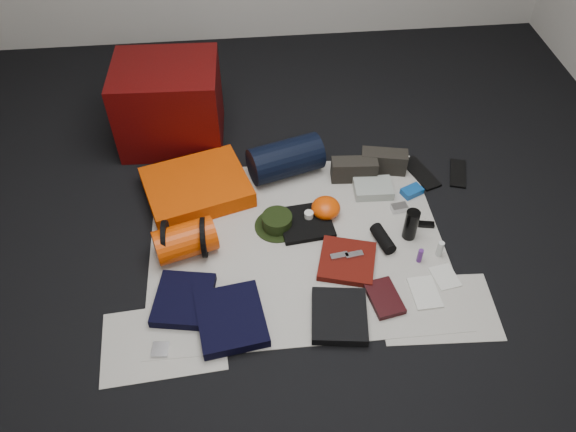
{
  "coord_description": "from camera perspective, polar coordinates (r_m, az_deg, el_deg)",
  "views": [
    {
      "loc": [
        -0.25,
        -2.0,
        2.35
      ],
      "look_at": [
        -0.04,
        0.11,
        0.1
      ],
      "focal_mm": 35.0,
      "sensor_mm": 36.0,
      "label": 1
    }
  ],
  "objects": [
    {
      "name": "black_tshirt",
      "position": [
        3.17,
        1.82,
        -0.68
      ],
      "size": [
        0.32,
        0.3,
        0.03
      ],
      "primitive_type": "cube",
      "rotation": [
        0.0,
        0.0,
        0.11
      ],
      "color": "black",
      "rests_on": "newspaper_mat"
    },
    {
      "name": "hiking_boot_right",
      "position": [
        3.51,
        9.71,
        5.51
      ],
      "size": [
        0.29,
        0.16,
        0.14
      ],
      "primitive_type": "cube",
      "rotation": [
        0.0,
        0.0,
        -0.21
      ],
      "color": "black",
      "rests_on": "newspaper_mat"
    },
    {
      "name": "newspaper_mat",
      "position": [
        3.1,
        0.9,
        -2.69
      ],
      "size": [
        1.6,
        1.3,
        0.01
      ],
      "primitive_type": "cube",
      "color": "silver",
      "rests_on": "floor"
    },
    {
      "name": "sleeping_pad",
      "position": [
        3.36,
        -9.25,
        2.92
      ],
      "size": [
        0.69,
        0.62,
        0.11
      ],
      "primitive_type": "cube",
      "rotation": [
        0.0,
        0.0,
        0.29
      ],
      "color": "#CF4002",
      "rests_on": "newspaper_mat"
    },
    {
      "name": "water_bottle",
      "position": [
        3.12,
        12.39,
        -0.85
      ],
      "size": [
        0.08,
        0.08,
        0.19
      ],
      "primitive_type": "cylinder",
      "rotation": [
        0.0,
        0.0,
        0.1
      ],
      "color": "black",
      "rests_on": "newspaper_mat"
    },
    {
      "name": "map_booklet",
      "position": [
        2.96,
        13.72,
        -7.57
      ],
      "size": [
        0.14,
        0.2,
        0.01
      ],
      "primitive_type": "cube",
      "rotation": [
        0.0,
        0.0,
        0.04
      ],
      "color": "beige",
      "rests_on": "newspaper_mat"
    },
    {
      "name": "flip_flop_left",
      "position": [
        3.58,
        13.28,
        4.27
      ],
      "size": [
        0.2,
        0.32,
        0.02
      ],
      "primitive_type": "cube",
      "rotation": [
        0.0,
        0.0,
        0.34
      ],
      "color": "black",
      "rests_on": "floor"
    },
    {
      "name": "boonie_crown",
      "position": [
        3.14,
        -1.11,
        -0.49
      ],
      "size": [
        0.17,
        0.17,
        0.08
      ],
      "primitive_type": "cylinder",
      "color": "black",
      "rests_on": "boonie_brim"
    },
    {
      "name": "energy_bar_b",
      "position": [
        3.0,
        6.75,
        -3.91
      ],
      "size": [
        0.1,
        0.05,
        0.01
      ],
      "primitive_type": "cube",
      "rotation": [
        0.0,
        0.0,
        0.14
      ],
      "color": "silver",
      "rests_on": "red_shirt"
    },
    {
      "name": "trousers_navy_a",
      "position": [
        2.88,
        -10.55,
        -8.35
      ],
      "size": [
        0.33,
        0.36,
        0.05
      ],
      "primitive_type": "cube",
      "rotation": [
        0.0,
        0.0,
        -0.18
      ],
      "color": "black",
      "rests_on": "newspaper_mat"
    },
    {
      "name": "toiletry_purple",
      "position": [
        3.06,
        13.26,
        -3.94
      ],
      "size": [
        0.03,
        0.03,
        0.09
      ],
      "primitive_type": "cylinder",
      "rotation": [
        0.0,
        0.0,
        -0.07
      ],
      "color": "#502372",
      "rests_on": "newspaper_mat"
    },
    {
      "name": "trousers_charcoal",
      "position": [
        2.79,
        5.23,
        -10.07
      ],
      "size": [
        0.31,
        0.34,
        0.05
      ],
      "primitive_type": "cube",
      "rotation": [
        0.0,
        0.0,
        -0.13
      ],
      "color": "black",
      "rests_on": "newspaper_mat"
    },
    {
      "name": "trousers_navy_b",
      "position": [
        2.78,
        -5.81,
        -10.34
      ],
      "size": [
        0.37,
        0.4,
        0.06
      ],
      "primitive_type": "cube",
      "rotation": [
        0.0,
        0.0,
        0.14
      ],
      "color": "black",
      "rests_on": "newspaper_mat"
    },
    {
      "name": "map_printout",
      "position": [
        3.05,
        15.67,
        -5.96
      ],
      "size": [
        0.14,
        0.17,
        0.01
      ],
      "primitive_type": "cube",
      "rotation": [
        0.0,
        0.0,
        0.17
      ],
      "color": "beige",
      "rests_on": "newspaper_mat"
    },
    {
      "name": "sunglasses",
      "position": [
        3.26,
        13.85,
        -0.83
      ],
      "size": [
        0.1,
        0.05,
        0.02
      ],
      "primitive_type": "cube",
      "rotation": [
        0.0,
        0.0,
        -0.2
      ],
      "color": "black",
      "rests_on": "newspaper_mat"
    },
    {
      "name": "flip_flop_right",
      "position": [
        3.64,
        16.88,
        4.16
      ],
      "size": [
        0.17,
        0.27,
        0.01
      ],
      "primitive_type": "cube",
      "rotation": [
        0.0,
        0.0,
        -0.31
      ],
      "color": "black",
      "rests_on": "floor"
    },
    {
      "name": "red_shirt",
      "position": [
        3.0,
        6.02,
        -4.59
      ],
      "size": [
        0.36,
        0.36,
        0.04
      ],
      "primitive_type": "cube",
      "rotation": [
        0.0,
        0.0,
        -0.28
      ],
      "color": "#520F09",
      "rests_on": "newspaper_mat"
    },
    {
      "name": "boonie_brim",
      "position": [
        3.17,
        -1.1,
        -0.99
      ],
      "size": [
        0.28,
        0.28,
        0.01
      ],
      "primitive_type": "cylinder",
      "rotation": [
        0.0,
        0.0,
        -0.1
      ],
      "color": "black",
      "rests_on": "newspaper_mat"
    },
    {
      "name": "key_cluster",
      "position": [
        2.77,
        -12.85,
        -13.08
      ],
      "size": [
        0.08,
        0.08,
        0.01
      ],
      "primitive_type": "cube",
      "rotation": [
        0.0,
        0.0,
        -0.09
      ],
      "color": "silver",
      "rests_on": "newspaper_mat"
    },
    {
      "name": "energy_bar_a",
      "position": [
        2.98,
        5.24,
        -4.04
      ],
      "size": [
        0.1,
        0.05,
        0.01
      ],
      "primitive_type": "cube",
      "rotation": [
        0.0,
        0.0,
        0.14
      ],
      "color": "silver",
      "rests_on": "red_shirt"
    },
    {
      "name": "hiking_boot_left",
      "position": [
        3.43,
        6.73,
        4.71
      ],
      "size": [
        0.28,
        0.12,
        0.14
      ],
      "primitive_type": "cube",
      "rotation": [
        0.0,
        0.0,
        -0.07
      ],
      "color": "black",
      "rests_on": "newspaper_mat"
    },
    {
      "name": "floor",
      "position": [
        3.11,
        0.9,
        -2.85
      ],
      "size": [
        4.5,
        4.5,
        0.02
      ],
      "primitive_type": "cube",
      "color": "black",
      "rests_on": "ground"
    },
    {
      "name": "compact_camera",
      "position": [
        3.31,
        11.22,
        0.82
      ],
      "size": [
        0.1,
        0.07,
        0.04
      ],
      "primitive_type": "cube",
      "rotation": [
        0.0,
        0.0,
        0.14
      ],
      "color": "silver",
      "rests_on": "newspaper_mat"
    },
    {
      "name": "toiletry_clear",
      "position": [
        3.1,
        15.18,
        -3.24
      ],
      "size": [
        0.04,
        0.04,
        0.1
      ],
      "primitive_type": "cylinder",
      "rotation": [
        0.0,
        0.0,
        0.23
      ],
      "color": "silver",
      "rests_on": "newspaper_mat"
    },
    {
      "name": "stuff_sack",
      "position": [
        3.02,
        -10.39,
        -2.47
      ],
      "size": [
        0.36,
        0.27,
        0.19
      ],
      "primitive_type": "cylinder",
      "rotation": [
        0.0,
        1.57,
        0.29
      ],
      "color": "#D03C03",
      "rests_on": "newspaper_mat"
    },
    {
      "name": "first_aid_pouch",
      "position": [
        3.38,
        8.62,
        2.8
      ],
      "size": [
        0.23,
        0.18,
        0.06
      ],
      "primitive_type": "cube",
      "rotation": [
        0.0,
        0.0,
        -0.04
      ],
      "color": "gray",
      "rests_on": "newspaper_mat"
    },
    {
      "name": "sack_strap_right",
      "position": [
        3.0,
        -8.53,
        -2.16
      ],
      "size": [
        0.02,
        0.22,
        0.22
      ],
      "primitive_type": "cylinder",
      "rotation": [
        0.0,
        1.57,
        0.0
      ],
      "color": "black",
      "rests_on": "newspaper_mat"
    },
    {
      "name": "speaker",
      "position": [
        3.1,
        9.62,
        -2.29
      ],
      "size": [
        0.12,
        0.19,
        0.07
      ],
      "primitive_type": "cylinder",
      "rotation": [
        1.57,
        0.0,
        0.27
      ],
      "color": "black",
      "rests_on": "newspaper_mat"
    },
    {
      "name": "sack_strap_left",
      "position": [
        3.03,
        -12.3,
        -2.43
      ],
      "size": [
        0.02,
        0.22,
        0.22
      ],
      "primitive_type": "cylinder",
      "rotation": [
        0.0,
        1.57,
        0.0
      ],
      "color": "black",
      "rests_on": "newspaper_mat"
    },
    {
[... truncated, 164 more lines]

